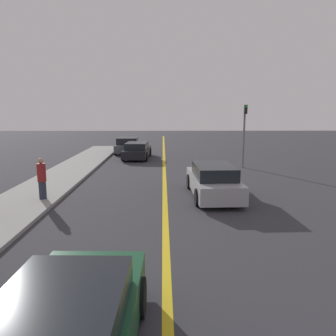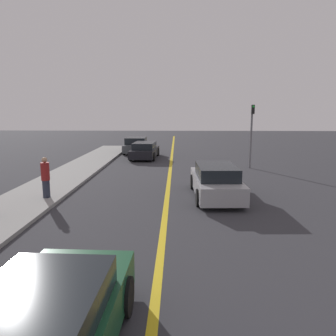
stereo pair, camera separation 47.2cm
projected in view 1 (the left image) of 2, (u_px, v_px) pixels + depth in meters
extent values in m
cube|color=gold|center=(165.00, 184.00, 16.04)|extent=(0.20, 60.00, 0.01)
cube|color=gray|center=(45.00, 188.00, 15.09)|extent=(2.65, 34.27, 0.13)
cube|color=black|center=(59.00, 311.00, 4.15)|extent=(1.67, 2.32, 0.44)
cylinder|color=black|center=(41.00, 297.00, 5.76)|extent=(0.24, 0.71, 0.70)
cylinder|color=black|center=(139.00, 297.00, 5.74)|extent=(0.24, 0.71, 0.70)
cube|color=#9E9EA3|center=(213.00, 184.00, 13.76)|extent=(1.89, 4.56, 0.68)
cube|color=black|center=(214.00, 171.00, 13.44)|extent=(1.62, 2.53, 0.51)
cylinder|color=black|center=(190.00, 181.00, 15.13)|extent=(0.24, 0.68, 0.67)
cylinder|color=black|center=(225.00, 181.00, 15.21)|extent=(0.24, 0.68, 0.67)
cylinder|color=black|center=(198.00, 197.00, 12.38)|extent=(0.24, 0.68, 0.67)
cylinder|color=black|center=(241.00, 197.00, 12.46)|extent=(0.24, 0.68, 0.67)
cube|color=black|center=(137.00, 152.00, 24.59)|extent=(1.97, 4.38, 0.58)
cube|color=black|center=(137.00, 146.00, 24.28)|extent=(1.65, 2.44, 0.47)
cylinder|color=black|center=(129.00, 152.00, 25.95)|extent=(0.26, 0.63, 0.62)
cylinder|color=black|center=(150.00, 152.00, 25.88)|extent=(0.26, 0.63, 0.62)
cylinder|color=black|center=(123.00, 157.00, 23.34)|extent=(0.26, 0.63, 0.62)
cylinder|color=black|center=(146.00, 157.00, 23.27)|extent=(0.26, 0.63, 0.62)
cube|color=#4C5156|center=(128.00, 147.00, 27.68)|extent=(1.90, 3.93, 0.61)
cube|color=black|center=(128.00, 141.00, 27.39)|extent=(1.66, 2.17, 0.54)
cylinder|color=black|center=(119.00, 148.00, 28.89)|extent=(0.22, 0.65, 0.65)
cylinder|color=black|center=(139.00, 147.00, 28.93)|extent=(0.22, 0.65, 0.65)
cylinder|color=black|center=(116.00, 151.00, 26.49)|extent=(0.22, 0.65, 0.65)
cylinder|color=black|center=(137.00, 151.00, 26.53)|extent=(0.22, 0.65, 0.65)
cylinder|color=#282D3D|center=(43.00, 190.00, 12.89)|extent=(0.28, 0.28, 0.71)
cylinder|color=maroon|center=(41.00, 172.00, 12.77)|extent=(0.33, 0.33, 0.71)
sphere|color=tan|center=(41.00, 161.00, 12.69)|extent=(0.22, 0.22, 0.22)
cylinder|color=slate|center=(244.00, 137.00, 20.43)|extent=(0.12, 0.12, 3.90)
cube|color=black|center=(246.00, 109.00, 19.96)|extent=(0.18, 0.18, 0.55)
sphere|color=green|center=(246.00, 107.00, 19.84)|extent=(0.14, 0.14, 0.14)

